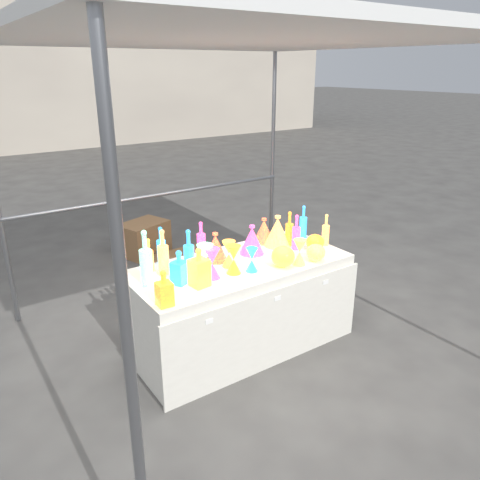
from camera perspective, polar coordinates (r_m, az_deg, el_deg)
ground at (r=4.13m, az=0.00°, el=-12.45°), size 80.00×80.00×0.00m
canopy_tent at (r=3.48m, az=-0.09°, el=22.74°), size 3.15×3.15×2.46m
display_table at (r=3.94m, az=0.08°, el=-7.92°), size 1.84×0.83×0.75m
background_building at (r=17.90m, az=-16.16°, el=22.06°), size 14.00×6.00×6.00m
cardboard_box_closed at (r=6.03m, az=-11.62°, el=0.23°), size 0.67×0.57×0.41m
cardboard_box_flat at (r=5.76m, az=-7.07°, el=-2.31°), size 0.81×0.60×0.07m
bottle_0 at (r=3.65m, az=-11.05°, el=-1.81°), size 0.08×0.08×0.27m
bottle_1 at (r=3.77m, az=-9.59°, el=-0.65°), size 0.08×0.08×0.31m
bottle_3 at (r=3.93m, az=-4.77°, el=0.25°), size 0.08×0.08×0.29m
bottle_4 at (r=3.57m, az=-9.36°, el=-1.45°), size 0.11×0.11×0.36m
bottle_5 at (r=3.41m, az=-11.43°, el=-2.10°), size 0.11×0.11×0.42m
bottle_7 at (r=3.57m, az=-6.26°, el=-1.38°), size 0.09×0.09×0.35m
decanter_0 at (r=3.36m, az=-5.01°, el=-3.31°), size 0.14×0.14×0.29m
decanter_1 at (r=3.12m, az=-9.23°, el=-5.80°), size 0.10×0.10×0.25m
decanter_2 at (r=3.41m, az=-7.41°, el=-3.29°), size 0.14×0.14×0.26m
hourglass_0 at (r=3.56m, az=-0.77°, el=-2.39°), size 0.15×0.15×0.23m
hourglass_1 at (r=3.48m, az=-3.41°, el=-2.87°), size 0.14×0.14×0.24m
hourglass_2 at (r=3.74m, az=7.26°, el=-1.49°), size 0.12×0.12×0.21m
hourglass_3 at (r=3.52m, az=-4.25°, el=-2.51°), size 0.16×0.16×0.25m
hourglass_4 at (r=3.68m, az=-1.37°, el=-1.69°), size 0.13×0.13×0.21m
hourglass_5 at (r=3.60m, az=1.45°, el=-2.41°), size 0.10×0.10×0.19m
globe_0 at (r=3.71m, az=5.26°, el=-2.13°), size 0.22×0.22×0.15m
globe_1 at (r=3.85m, az=9.21°, el=-1.64°), size 0.20×0.20×0.13m
globe_2 at (r=4.08m, az=9.13°, el=-0.38°), size 0.17×0.17×0.13m
lampshade_0 at (r=3.80m, az=-3.01°, el=-0.80°), size 0.23×0.23×0.24m
lampshade_1 at (r=4.20m, az=2.93°, el=1.19°), size 0.20×0.20×0.23m
lampshade_2 at (r=3.93m, az=1.47°, el=0.07°), size 0.25×0.25×0.25m
lampshade_3 at (r=4.12m, az=4.58°, el=1.13°), size 0.26×0.26×0.28m
bottle_8 at (r=4.33m, az=7.72°, el=2.23°), size 0.07×0.07×0.31m
bottle_9 at (r=4.12m, az=6.03°, el=1.39°), size 0.09×0.09×0.31m
bottle_10 at (r=4.04m, az=6.87°, el=0.95°), size 0.09×0.09×0.31m
bottle_11 at (r=4.18m, az=10.42°, el=1.25°), size 0.08×0.08×0.29m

